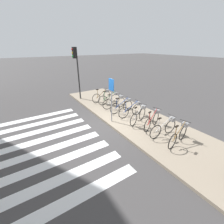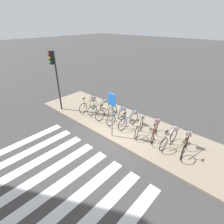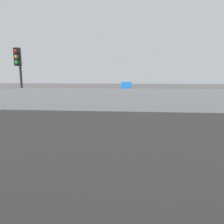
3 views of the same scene
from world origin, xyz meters
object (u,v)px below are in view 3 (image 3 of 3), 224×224
Objects in this scene: parked_bicycle_2 at (97,120)px; sign_post at (126,100)px; parked_bicycle_4 at (129,120)px; parked_bicycle_7 at (179,121)px; traffic_light at (19,74)px; parked_bicycle_0 at (64,119)px; parked_bicycle_6 at (161,120)px; truck at (90,196)px; parked_bicycle_1 at (81,119)px; parked_bicycle_5 at (144,121)px; parked_bicycle_8 at (195,122)px; parked_bicycle_3 at (113,120)px.

sign_post is at bearing -40.53° from parked_bicycle_2.
parked_bicycle_4 is at bearing 3.46° from parked_bicycle_2.
parked_bicycle_7 is 7.63m from traffic_light.
parked_bicycle_0 is 0.69× the size of sign_post.
sign_post is (-1.69, -1.40, 1.16)m from parked_bicycle_6.
parked_bicycle_2 is at bearing 98.76° from truck.
parked_bicycle_6 is at bearing 0.27° from parked_bicycle_1.
parked_bicycle_8 is (2.40, 0.07, 0.00)m from parked_bicycle_5.
parked_bicycle_1 is 1.00× the size of parked_bicycle_2.
parked_bicycle_6 is 0.66× the size of sign_post.
parked_bicycle_7 is at bearing 0.05° from parked_bicycle_3.
parked_bicycle_1 is 0.82m from parked_bicycle_2.
parked_bicycle_0 is 5.65m from parked_bicycle_7.
parked_bicycle_1 is at bearing 171.87° from parked_bicycle_2.
parked_bicycle_5 and parked_bicycle_8 have the same top height.
parked_bicycle_2 is at bearing -176.54° from parked_bicycle_4.
parked_bicycle_6 is (0.82, 0.18, 0.00)m from parked_bicycle_5.
traffic_light is (-3.15, -1.31, 2.26)m from parked_bicycle_2.
truck is at bearing -91.59° from sign_post.
truck is at bearing -112.49° from parked_bicycle_8.
parked_bicycle_8 is (3.95, 0.01, 0.00)m from parked_bicycle_3.
parked_bicycle_1 is 1.03× the size of parked_bicycle_6.
parked_bicycle_7 is at bearing -7.70° from parked_bicycle_6.
parked_bicycle_2 is 1.03× the size of parked_bicycle_6.
parked_bicycle_2 and parked_bicycle_3 have the same top height.
parked_bicycle_7 is at bearing -1.13° from parked_bicycle_1.
parked_bicycle_7 is 0.69× the size of sign_post.
parked_bicycle_6 is 0.33× the size of truck.
parked_bicycle_0 is at bearing -177.53° from parked_bicycle_4.
parked_bicycle_4 is at bearing 5.62° from parked_bicycle_3.
parked_bicycle_3 is 0.78m from parked_bicycle_4.
parked_bicycle_0 is 1.64m from parked_bicycle_2.
sign_post reaches higher than parked_bicycle_1.
sign_post is at bearing -153.00° from parked_bicycle_7.
parked_bicycle_7 is at bearing 0.65° from parked_bicycle_0.
parked_bicycle_3 is at bearing 1.33° from parked_bicycle_2.
parked_bicycle_2 is 4.01m from parked_bicycle_7.
parked_bicycle_0 and parked_bicycle_2 have the same top height.
parked_bicycle_2 and parked_bicycle_8 have the same top height.
parked_bicycle_0 and parked_bicycle_7 have the same top height.
truck reaches higher than parked_bicycle_4.
sign_post is (3.12, -1.22, 1.16)m from parked_bicycle_0.
parked_bicycle_1 is 0.99× the size of parked_bicycle_7.
traffic_light reaches higher than parked_bicycle_1.
truck is 8.42m from traffic_light.
traffic_light is at bearing -170.33° from parked_bicycle_8.
parked_bicycle_1 and parked_bicycle_8 have the same top height.
parked_bicycle_8 is at bearing 21.68° from sign_post.
parked_bicycle_5 is at bearing -178.24° from parked_bicycle_8.
parked_bicycle_7 is at bearing -179.09° from parked_bicycle_8.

